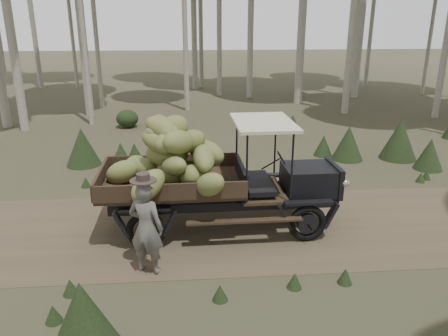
{
  "coord_description": "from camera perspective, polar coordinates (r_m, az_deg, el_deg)",
  "views": [
    {
      "loc": [
        -1.77,
        -8.81,
        4.46
      ],
      "look_at": [
        -1.06,
        0.11,
        1.4
      ],
      "focal_mm": 35.0,
      "sensor_mm": 36.0,
      "label": 1
    }
  ],
  "objects": [
    {
      "name": "ground",
      "position": [
        10.03,
        6.13,
        -7.63
      ],
      "size": [
        120.0,
        120.0,
        0.0
      ],
      "primitive_type": "plane",
      "color": "#473D2B",
      "rests_on": "ground"
    },
    {
      "name": "dirt_track",
      "position": [
        10.03,
        6.13,
        -7.61
      ],
      "size": [
        70.0,
        4.0,
        0.01
      ],
      "primitive_type": "cube",
      "color": "brown",
      "rests_on": "ground"
    },
    {
      "name": "banana_truck",
      "position": [
        9.32,
        -3.56,
        0.43
      ],
      "size": [
        5.37,
        2.56,
        2.68
      ],
      "rotation": [
        0.0,
        0.0,
        0.02
      ],
      "color": "black",
      "rests_on": "ground"
    },
    {
      "name": "farmer",
      "position": [
        8.04,
        -10.13,
        -7.57
      ],
      "size": [
        0.76,
        0.63,
        1.94
      ],
      "rotation": [
        0.0,
        0.0,
        2.77
      ],
      "color": "#5E5B56",
      "rests_on": "ground"
    },
    {
      "name": "undergrowth",
      "position": [
        7.98,
        1.65,
        -10.75
      ],
      "size": [
        25.02,
        22.58,
        1.38
      ],
      "color": "#233319",
      "rests_on": "ground"
    }
  ]
}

